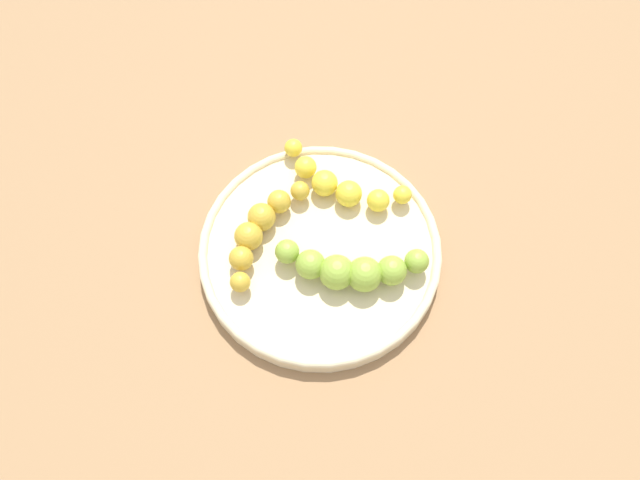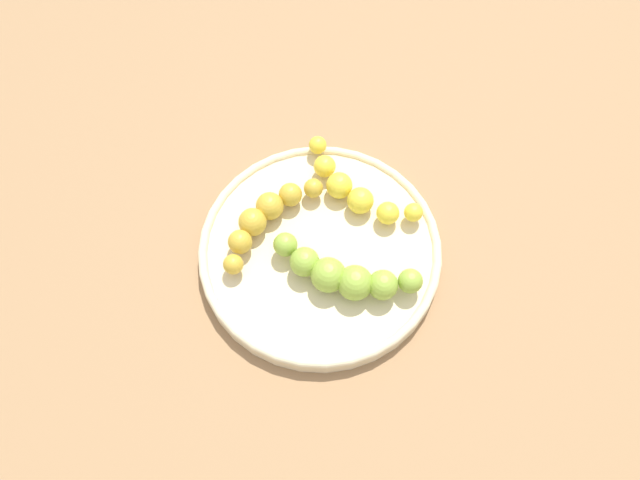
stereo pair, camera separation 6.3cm
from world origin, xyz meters
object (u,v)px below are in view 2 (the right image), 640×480
banana_spotted (265,217)px  fruit_bowl (320,250)px  banana_green (343,274)px  banana_yellow (354,189)px

banana_spotted → fruit_bowl: bearing=-164.2°
fruit_bowl → banana_green: 0.05m
banana_spotted → banana_yellow: size_ratio=0.94×
fruit_bowl → banana_spotted: 0.07m
banana_green → banana_yellow: 0.10m
banana_spotted → banana_yellow: 0.10m
fruit_bowl → banana_spotted: (0.05, 0.04, 0.02)m
banana_spotted → banana_green: 0.11m
banana_yellow → fruit_bowl: bearing=10.4°
banana_spotted → banana_yellow: (-0.01, -0.10, -0.00)m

